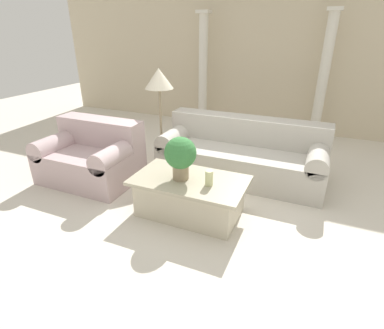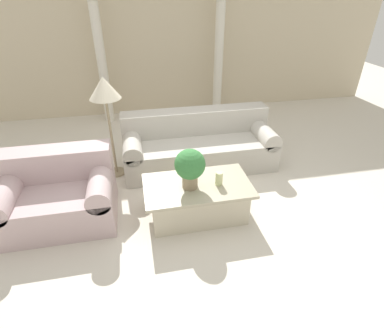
{
  "view_description": "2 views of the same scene",
  "coord_description": "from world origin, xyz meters",
  "px_view_note": "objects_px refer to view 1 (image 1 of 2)",
  "views": [
    {
      "loc": [
        1.19,
        -3.14,
        2.0
      ],
      "look_at": [
        -0.14,
        -0.09,
        0.49
      ],
      "focal_mm": 28.0,
      "sensor_mm": 36.0,
      "label": 1
    },
    {
      "loc": [
        -0.69,
        -3.27,
        2.52
      ],
      "look_at": [
        -0.06,
        -0.2,
        0.62
      ],
      "focal_mm": 28.0,
      "sensor_mm": 36.0,
      "label": 2
    }
  ],
  "objects_px": {
    "coffee_table": "(190,196)",
    "floor_lamp": "(159,83)",
    "sofa_long": "(242,154)",
    "potted_plant": "(180,155)",
    "loveseat": "(92,156)"
  },
  "relations": [
    {
      "from": "coffee_table",
      "to": "floor_lamp",
      "type": "height_order",
      "value": "floor_lamp"
    },
    {
      "from": "sofa_long",
      "to": "potted_plant",
      "type": "height_order",
      "value": "potted_plant"
    },
    {
      "from": "floor_lamp",
      "to": "coffee_table",
      "type": "bearing_deg",
      "value": -49.38
    },
    {
      "from": "loveseat",
      "to": "potted_plant",
      "type": "height_order",
      "value": "potted_plant"
    },
    {
      "from": "sofa_long",
      "to": "coffee_table",
      "type": "relative_size",
      "value": 1.8
    },
    {
      "from": "sofa_long",
      "to": "potted_plant",
      "type": "distance_m",
      "value": 1.37
    },
    {
      "from": "potted_plant",
      "to": "loveseat",
      "type": "bearing_deg",
      "value": 168.42
    },
    {
      "from": "loveseat",
      "to": "potted_plant",
      "type": "xyz_separation_m",
      "value": [
        1.56,
        -0.32,
        0.39
      ]
    },
    {
      "from": "floor_lamp",
      "to": "loveseat",
      "type": "bearing_deg",
      "value": -125.48
    },
    {
      "from": "potted_plant",
      "to": "floor_lamp",
      "type": "relative_size",
      "value": 0.33
    },
    {
      "from": "loveseat",
      "to": "floor_lamp",
      "type": "distance_m",
      "value": 1.43
    },
    {
      "from": "sofa_long",
      "to": "coffee_table",
      "type": "bearing_deg",
      "value": -103.02
    },
    {
      "from": "sofa_long",
      "to": "floor_lamp",
      "type": "xyz_separation_m",
      "value": [
        -1.3,
        -0.04,
        0.93
      ]
    },
    {
      "from": "loveseat",
      "to": "potted_plant",
      "type": "bearing_deg",
      "value": -11.58
    },
    {
      "from": "coffee_table",
      "to": "potted_plant",
      "type": "distance_m",
      "value": 0.52
    }
  ]
}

